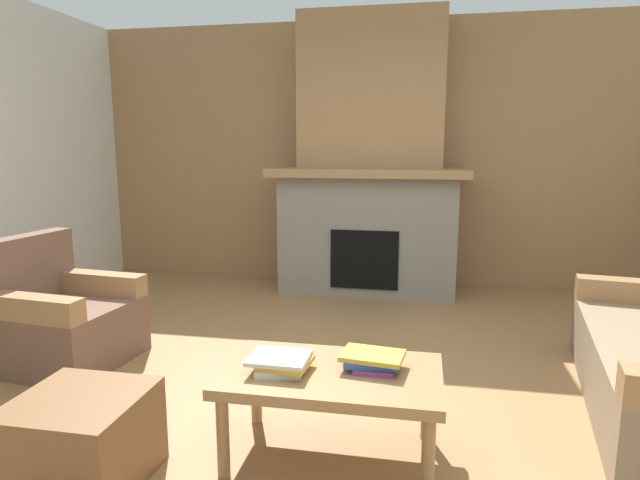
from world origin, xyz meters
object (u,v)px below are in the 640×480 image
object	(u,v)px
ottoman	(82,441)
armchair	(61,320)
coffee_table	(331,381)
fireplace	(370,174)

from	to	relation	value
ottoman	armchair	bearing A→B (deg)	129.33
coffee_table	ottoman	distance (m)	1.10
coffee_table	ottoman	xyz separation A→B (m)	(-1.01, -0.40, -0.18)
fireplace	ottoman	size ratio (longest dim) A/B	5.19
armchair	coffee_table	size ratio (longest dim) A/B	0.85
ottoman	coffee_table	bearing A→B (deg)	21.64
armchair	ottoman	size ratio (longest dim) A/B	1.63
fireplace	coffee_table	size ratio (longest dim) A/B	2.70
ottoman	fireplace	bearing A→B (deg)	75.65
fireplace	ottoman	xyz separation A→B (m)	(-0.88, -3.44, -0.96)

